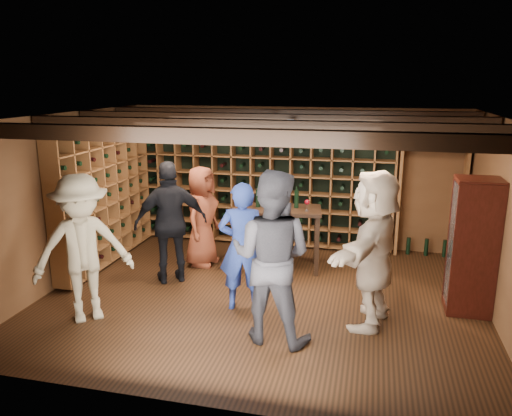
% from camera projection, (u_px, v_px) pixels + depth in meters
% --- Properties ---
extents(ground, '(6.00, 6.00, 0.00)m').
position_uv_depth(ground, '(262.00, 297.00, 7.02)').
color(ground, black).
rests_on(ground, ground).
extents(room_shell, '(6.00, 6.00, 6.00)m').
position_uv_depth(room_shell, '(263.00, 123.00, 6.46)').
color(room_shell, brown).
rests_on(room_shell, ground).
extents(wine_rack_back, '(4.65, 0.30, 2.20)m').
position_uv_depth(wine_rack_back, '(262.00, 183.00, 9.04)').
color(wine_rack_back, brown).
rests_on(wine_rack_back, ground).
extents(wine_rack_left, '(0.30, 2.65, 2.20)m').
position_uv_depth(wine_rack_left, '(104.00, 194.00, 8.14)').
color(wine_rack_left, brown).
rests_on(wine_rack_left, ground).
extents(crate_shelf, '(1.20, 0.32, 2.07)m').
position_uv_depth(crate_shelf, '(434.00, 166.00, 8.27)').
color(crate_shelf, brown).
rests_on(crate_shelf, ground).
extents(display_cabinet, '(0.55, 0.50, 1.75)m').
position_uv_depth(display_cabinet, '(472.00, 249.00, 6.39)').
color(display_cabinet, '#350F0A').
rests_on(display_cabinet, ground).
extents(man_blue_shirt, '(0.68, 0.51, 1.71)m').
position_uv_depth(man_blue_shirt, '(242.00, 247.00, 6.47)').
color(man_blue_shirt, navy).
rests_on(man_blue_shirt, ground).
extents(man_grey_suit, '(1.07, 0.89, 2.02)m').
position_uv_depth(man_grey_suit, '(271.00, 257.00, 5.66)').
color(man_grey_suit, black).
rests_on(man_grey_suit, ground).
extents(guest_red_floral, '(0.63, 0.86, 1.64)m').
position_uv_depth(guest_red_floral, '(202.00, 216.00, 8.08)').
color(guest_red_floral, maroon).
rests_on(guest_red_floral, ground).
extents(guest_woman_black, '(1.15, 0.94, 1.83)m').
position_uv_depth(guest_woman_black, '(171.00, 223.00, 7.35)').
color(guest_woman_black, black).
rests_on(guest_woman_black, ground).
extents(guest_khaki, '(1.38, 1.31, 1.87)m').
position_uv_depth(guest_khaki, '(83.00, 249.00, 6.15)').
color(guest_khaki, gray).
rests_on(guest_khaki, ground).
extents(guest_beige, '(1.01, 1.90, 1.95)m').
position_uv_depth(guest_beige, '(373.00, 249.00, 6.03)').
color(guest_beige, tan).
rests_on(guest_beige, ground).
extents(tasting_table, '(1.41, 0.84, 1.28)m').
position_uv_depth(tasting_table, '(278.00, 216.00, 7.87)').
color(tasting_table, black).
rests_on(tasting_table, ground).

